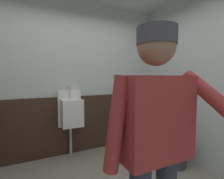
% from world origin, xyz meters
% --- Properties ---
extents(wall_back, '(3.85, 0.12, 2.70)m').
position_xyz_m(wall_back, '(0.00, 1.58, 1.35)').
color(wall_back, silver).
rests_on(wall_back, ground_plane).
extents(wall_right, '(0.12, 3.64, 2.70)m').
position_xyz_m(wall_right, '(1.68, 0.00, 1.35)').
color(wall_right, silver).
rests_on(wall_right, ground_plane).
extents(wainscot_band_back, '(3.25, 0.03, 1.03)m').
position_xyz_m(wainscot_band_back, '(0.00, 1.51, 0.51)').
color(wainscot_band_back, '#382319').
rests_on(wainscot_band_back, ground_plane).
extents(urinal_solo, '(0.40, 0.34, 1.24)m').
position_xyz_m(urinal_solo, '(-0.09, 1.36, 0.78)').
color(urinal_solo, white).
rests_on(urinal_solo, ground_plane).
extents(person, '(0.69, 0.60, 1.68)m').
position_xyz_m(person, '(0.03, -0.61, 1.01)').
color(person, '#2D3342').
rests_on(person, ground_plane).
extents(trash_bin, '(0.39, 0.39, 0.56)m').
position_xyz_m(trash_bin, '(1.28, 0.40, 0.28)').
color(trash_bin, '#38383D').
rests_on(trash_bin, ground_plane).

